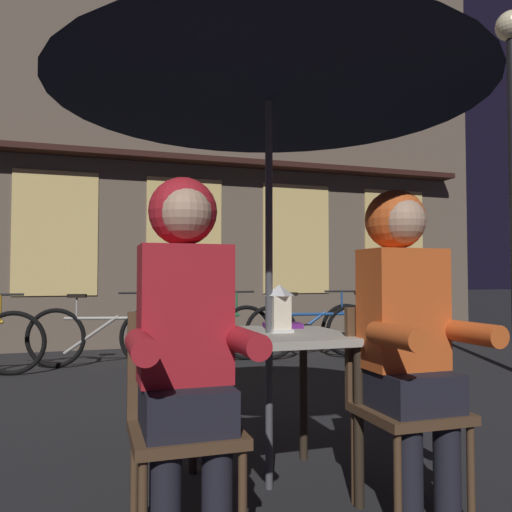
{
  "coord_description": "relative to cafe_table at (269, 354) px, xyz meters",
  "views": [
    {
      "loc": [
        -0.82,
        -2.35,
        1.01
      ],
      "look_at": [
        0.0,
        0.21,
        1.12
      ],
      "focal_mm": 36.08,
      "sensor_mm": 36.0,
      "label": 1
    }
  ],
  "objects": [
    {
      "name": "lantern",
      "position": [
        0.05,
        0.0,
        0.22
      ],
      "size": [
        0.11,
        0.11,
        0.23
      ],
      "color": "white",
      "rests_on": "cafe_table"
    },
    {
      "name": "chair_left",
      "position": [
        -0.48,
        -0.37,
        -0.15
      ],
      "size": [
        0.4,
        0.4,
        0.87
      ],
      "color": "#513823",
      "rests_on": "ground_plane"
    },
    {
      "name": "cafe_table",
      "position": [
        0.0,
        0.0,
        0.0
      ],
      "size": [
        0.72,
        0.72,
        0.74
      ],
      "color": "#B2AD9E",
      "rests_on": "ground_plane"
    },
    {
      "name": "book",
      "position": [
        0.15,
        0.2,
        0.11
      ],
      "size": [
        0.23,
        0.18,
        0.02
      ],
      "primitive_type": "cube",
      "rotation": [
        0.0,
        0.0,
        -0.22
      ],
      "color": "#661E7A",
      "rests_on": "cafe_table"
    },
    {
      "name": "person_left_hooded",
      "position": [
        -0.48,
        -0.43,
        0.21
      ],
      "size": [
        0.45,
        0.56,
        1.4
      ],
      "color": "black",
      "rests_on": "ground_plane"
    },
    {
      "name": "bicycle_third",
      "position": [
        -0.7,
        3.64,
        -0.29
      ],
      "size": [
        1.65,
        0.43,
        0.84
      ],
      "color": "black",
      "rests_on": "ground_plane"
    },
    {
      "name": "person_right_hooded",
      "position": [
        0.48,
        -0.43,
        0.21
      ],
      "size": [
        0.45,
        0.56,
        1.4
      ],
      "color": "black",
      "rests_on": "ground_plane"
    },
    {
      "name": "bicycle_furthest",
      "position": [
        2.8,
        3.51,
        -0.29
      ],
      "size": [
        1.66,
        0.36,
        0.84
      ],
      "color": "black",
      "rests_on": "ground_plane"
    },
    {
      "name": "chair_right",
      "position": [
        0.48,
        -0.37,
        -0.15
      ],
      "size": [
        0.4,
        0.4,
        0.87
      ],
      "color": "#513823",
      "rests_on": "ground_plane"
    },
    {
      "name": "bicycle_fifth",
      "position": [
        1.77,
        3.49,
        -0.29
      ],
      "size": [
        1.67,
        0.28,
        0.84
      ],
      "color": "black",
      "rests_on": "ground_plane"
    },
    {
      "name": "ground_plane",
      "position": [
        0.0,
        0.0,
        -0.64
      ],
      "size": [
        60.0,
        60.0,
        0.0
      ],
      "primitive_type": "plane",
      "color": "#232326"
    },
    {
      "name": "shopfront_building",
      "position": [
        0.47,
        5.4,
        2.45
      ],
      "size": [
        10.0,
        0.93,
        6.2
      ],
      "color": "#6B5B4C",
      "rests_on": "ground_plane"
    },
    {
      "name": "patio_umbrella",
      "position": [
        0.0,
        0.0,
        1.42
      ],
      "size": [
        2.1,
        2.1,
        2.31
      ],
      "color": "#4C4C51",
      "rests_on": "ground_plane"
    },
    {
      "name": "bicycle_fourth",
      "position": [
        0.46,
        3.65,
        -0.29
      ],
      "size": [
        1.68,
        0.08,
        0.84
      ],
      "color": "black",
      "rests_on": "ground_plane"
    }
  ]
}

